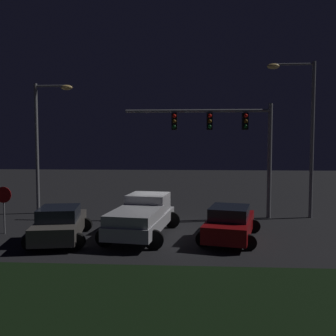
{
  "coord_description": "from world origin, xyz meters",
  "views": [
    {
      "loc": [
        1.6,
        -18.17,
        4.25
      ],
      "look_at": [
        0.49,
        0.41,
        3.0
      ],
      "focal_mm": 38.95,
      "sensor_mm": 36.0,
      "label": 1
    }
  ],
  "objects": [
    {
      "name": "pickup_truck",
      "position": [
        -0.55,
        -1.65,
        1.0
      ],
      "size": [
        3.38,
        5.62,
        1.8
      ],
      "rotation": [
        0.0,
        0.0,
        1.43
      ],
      "color": "#B7B7BC",
      "rests_on": "ground_plane"
    },
    {
      "name": "street_lamp_left",
      "position": [
        -7.16,
        3.33,
        4.93
      ],
      "size": [
        2.35,
        0.44,
        7.82
      ],
      "color": "slate",
      "rests_on": "ground_plane"
    },
    {
      "name": "ground_plane",
      "position": [
        0.0,
        0.0,
        0.0
      ],
      "size": [
        80.0,
        80.0,
        0.0
      ],
      "primitive_type": "plane",
      "color": "black"
    },
    {
      "name": "stop_sign",
      "position": [
        -7.12,
        -1.71,
        1.56
      ],
      "size": [
        0.76,
        0.08,
        2.23
      ],
      "color": "slate",
      "rests_on": "ground_plane"
    },
    {
      "name": "car_sedan_far",
      "position": [
        3.39,
        -2.14,
        0.74
      ],
      "size": [
        3.12,
        4.7,
        1.51
      ],
      "rotation": [
        0.0,
        0.0,
        1.34
      ],
      "color": "maroon",
      "rests_on": "ground_plane"
    },
    {
      "name": "car_sedan",
      "position": [
        -4.07,
        -2.71,
        0.74
      ],
      "size": [
        2.98,
        4.65,
        1.51
      ],
      "rotation": [
        0.0,
        0.0,
        1.75
      ],
      "color": "#514C47",
      "rests_on": "ground_plane"
    },
    {
      "name": "traffic_signal_gantry",
      "position": [
        3.68,
        2.72,
        4.9
      ],
      "size": [
        8.32,
        0.56,
        6.5
      ],
      "color": "slate",
      "rests_on": "ground_plane"
    },
    {
      "name": "street_lamp_right",
      "position": [
        8.02,
        2.97,
        5.52
      ],
      "size": [
        2.7,
        0.44,
        8.84
      ],
      "color": "slate",
      "rests_on": "ground_plane"
    },
    {
      "name": "grass_median",
      "position": [
        0.0,
        -8.63,
        0.05
      ],
      "size": [
        23.15,
        5.2,
        0.1
      ],
      "primitive_type": "cube",
      "color": "black",
      "rests_on": "ground_plane"
    }
  ]
}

